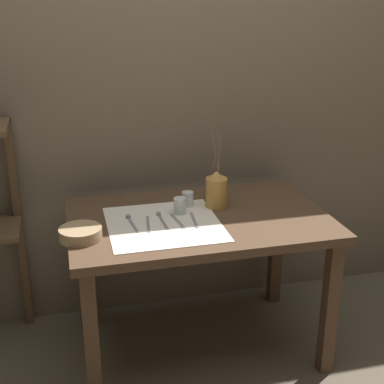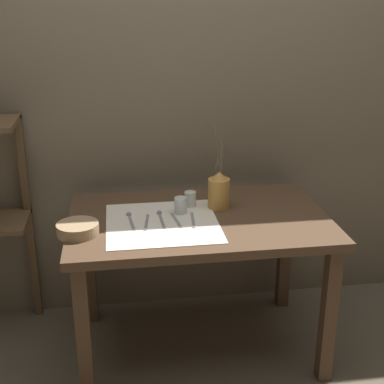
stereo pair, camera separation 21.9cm
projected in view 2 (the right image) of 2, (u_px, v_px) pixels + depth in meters
ground_plane at (198, 346)px, 2.67m from camera, size 12.00×12.00×0.00m
stone_wall_back at (184, 89)px, 2.71m from camera, size 7.00×0.06×2.40m
wooden_table at (199, 235)px, 2.46m from camera, size 1.18×0.75×0.70m
linen_cloth at (162, 223)px, 2.36m from camera, size 0.49×0.50×0.00m
pitcher_with_flowers at (219, 191)px, 2.50m from camera, size 0.10×0.10×0.40m
wooden_bowl at (78, 229)px, 2.24m from camera, size 0.18×0.18×0.05m
glass_tumbler_near at (181, 205)px, 2.45m from camera, size 0.06×0.06×0.07m
glass_tumbler_far at (190, 199)px, 2.53m from camera, size 0.06×0.06×0.07m
spoon_inner at (130, 217)px, 2.40m from camera, size 0.04×0.18×0.02m
fork_inner at (147, 222)px, 2.36m from camera, size 0.03×0.17×0.00m
spoon_outer at (160, 216)px, 2.42m from camera, size 0.03×0.18×0.02m
fork_outer at (176, 220)px, 2.38m from camera, size 0.03×0.17×0.00m
knife_center at (193, 220)px, 2.38m from camera, size 0.03×0.17×0.00m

